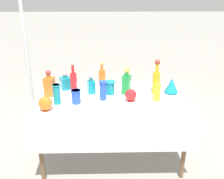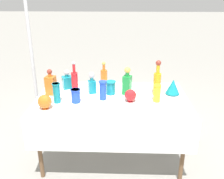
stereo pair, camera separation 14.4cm
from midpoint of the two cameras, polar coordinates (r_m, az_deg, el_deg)
ground_plane at (r=3.13m, az=1.36°, el=-14.76°), size 40.00×40.00×0.00m
display_table at (r=2.73m, az=1.48°, el=-3.51°), size 1.66×1.00×0.76m
tall_bottle_0 at (r=2.82m, az=11.72°, el=1.89°), size 0.08×0.08×0.40m
tall_bottle_1 at (r=3.08m, az=-0.52°, el=3.06°), size 0.08×0.08×0.30m
tall_bottle_2 at (r=2.87m, az=-7.12°, el=2.01°), size 0.07×0.07×0.37m
square_decanter_0 at (r=3.02m, az=-8.88°, el=1.96°), size 0.14×0.14×0.23m
square_decanter_1 at (r=2.84m, az=-3.18°, el=1.37°), size 0.10×0.10×0.25m
square_decanter_2 at (r=2.80m, az=4.95°, el=1.65°), size 0.11×0.11×0.32m
square_decanter_3 at (r=2.87m, az=-12.44°, el=1.19°), size 0.12×0.12×0.30m
slender_vase_0 at (r=2.64m, az=-11.05°, el=-0.66°), size 0.09×0.09×0.21m
slender_vase_1 at (r=2.66m, az=-0.56°, el=-0.08°), size 0.09×0.09×0.21m
slender_vase_2 at (r=2.67m, az=11.79°, el=-0.73°), size 0.08×0.08×0.19m
slender_vase_3 at (r=2.81m, az=1.16°, el=0.52°), size 0.12×0.12×0.15m
slender_vase_4 at (r=2.63m, az=-6.75°, el=-1.34°), size 0.10×0.10×0.15m
fluted_vase_0 at (r=2.90m, az=15.14°, el=0.62°), size 0.16×0.16×0.17m
round_bowl_0 at (r=2.64m, az=5.79°, el=-1.36°), size 0.13×0.13×0.13m
round_bowl_1 at (r=2.54m, az=-13.58°, el=-2.73°), size 0.14×0.14×0.15m
price_tag_left at (r=2.34m, az=-4.07°, el=-5.92°), size 0.05×0.02×0.04m
canopy_pole at (r=3.53m, az=-16.65°, el=6.60°), size 0.18×0.18×2.50m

